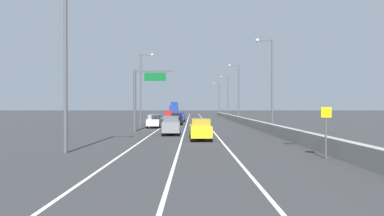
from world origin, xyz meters
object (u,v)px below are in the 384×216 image
object	(u,v)px
speed_advisory_sign	(325,128)
car_yellow_1	(199,129)
lamp_post_right_third	(236,89)
lamp_post_right_fifth	(217,97)
overhead_sign_gantry	(140,92)
car_blue_5	(179,117)
car_black_2	(176,119)
box_truck	(173,110)
lamp_post_right_second	(269,79)
car_gray_4	(170,125)
lamp_post_left_mid	(141,85)
car_silver_3	(154,121)
car_red_0	(169,115)
lamp_post_right_fourth	(226,94)
lamp_post_left_near	(68,55)

from	to	relation	value
speed_advisory_sign	car_yellow_1	bearing A→B (deg)	124.91
lamp_post_right_third	lamp_post_right_fifth	size ratio (longest dim) A/B	1.00
overhead_sign_gantry	car_blue_5	world-z (taller)	overhead_sign_gantry
speed_advisory_sign	lamp_post_right_fifth	xyz separation A→B (m)	(1.35, 89.52, 4.60)
car_black_2	speed_advisory_sign	bearing A→B (deg)	-72.89
car_yellow_1	box_truck	bearing A→B (deg)	95.24
lamp_post_right_second	car_gray_4	size ratio (longest dim) A/B	2.51
lamp_post_left_mid	overhead_sign_gantry	bearing A→B (deg)	-81.71
overhead_sign_gantry	lamp_post_right_second	distance (m)	15.71
lamp_post_right_third	car_silver_3	xyz separation A→B (m)	(-14.15, -16.59, -5.43)
lamp_post_left_mid	car_black_2	bearing A→B (deg)	32.44
overhead_sign_gantry	car_yellow_1	distance (m)	12.35
car_yellow_1	car_black_2	bearing A→B (deg)	97.96
car_blue_5	lamp_post_left_mid	bearing A→B (deg)	-112.58
car_gray_4	car_black_2	bearing A→B (deg)	90.93
car_red_0	car_yellow_1	world-z (taller)	car_red_0
box_truck	car_yellow_1	bearing A→B (deg)	-84.76
overhead_sign_gantry	car_yellow_1	bearing A→B (deg)	-53.83
speed_advisory_sign	lamp_post_right_fourth	xyz separation A→B (m)	(1.64, 66.19, 4.60)
lamp_post_right_fourth	box_truck	xyz separation A→B (m)	(-15.00, 12.79, -4.36)
lamp_post_right_fourth	car_blue_5	xyz separation A→B (m)	(-11.77, -23.02, -5.37)
car_black_2	car_silver_3	world-z (taller)	car_black_2
lamp_post_left_near	speed_advisory_sign	bearing A→B (deg)	-7.94
lamp_post_right_fourth	car_silver_3	size ratio (longest dim) A/B	2.33
car_red_0	car_blue_5	world-z (taller)	car_red_0
lamp_post_right_third	box_truck	distance (m)	39.15
lamp_post_right_fourth	car_gray_4	xyz separation A→B (m)	(-11.66, -50.96, -5.37)
car_yellow_1	box_truck	distance (m)	69.19
car_red_0	car_black_2	size ratio (longest dim) A/B	1.02
car_gray_4	lamp_post_left_mid	bearing A→B (deg)	110.21
car_gray_4	lamp_post_right_fourth	bearing A→B (deg)	77.11
car_red_0	car_blue_5	size ratio (longest dim) A/B	0.95
lamp_post_right_second	lamp_post_left_near	world-z (taller)	same
car_black_2	box_truck	bearing A→B (deg)	93.84
lamp_post_right_third	lamp_post_right_fourth	world-z (taller)	same
overhead_sign_gantry	car_yellow_1	xyz separation A→B (m)	(6.94, -9.49, -3.77)
overhead_sign_gantry	car_gray_4	xyz separation A→B (m)	(3.96, -4.36, -3.73)
lamp_post_right_second	car_yellow_1	size ratio (longest dim) A/B	2.52
lamp_post_left_near	car_gray_4	world-z (taller)	lamp_post_left_near
lamp_post_left_mid	car_red_0	size ratio (longest dim) A/B	2.66
lamp_post_left_mid	car_black_2	world-z (taller)	lamp_post_left_mid
car_yellow_1	speed_advisory_sign	bearing A→B (deg)	-55.09
car_silver_3	car_black_2	bearing A→B (deg)	69.19
car_silver_3	car_gray_4	size ratio (longest dim) A/B	1.08
speed_advisory_sign	lamp_post_right_fourth	bearing A→B (deg)	88.58
speed_advisory_sign	car_silver_3	size ratio (longest dim) A/B	0.62
overhead_sign_gantry	lamp_post_right_fourth	distance (m)	49.18
overhead_sign_gantry	lamp_post_right_fourth	world-z (taller)	lamp_post_right_fourth
lamp_post_right_fourth	lamp_post_right_third	bearing A→B (deg)	-91.36
lamp_post_right_second	lamp_post_right_fourth	bearing A→B (deg)	90.00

